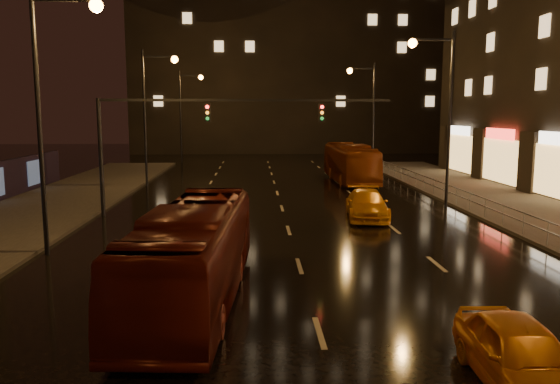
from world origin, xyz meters
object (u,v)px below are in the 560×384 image
bus_red (194,254)px  taxi_far (367,204)px  taxi_near (521,356)px  bus_curb (350,163)px

bus_red → taxi_far: bus_red is taller
bus_red → taxi_near: bearing=-34.0°
bus_curb → bus_red: bearing=-109.9°
taxi_near → taxi_far: taxi_far is taller
bus_red → taxi_far: size_ratio=2.04×
bus_curb → taxi_far: 15.01m
bus_curb → taxi_near: bearing=-95.1°
bus_red → bus_curb: bearing=75.3°
bus_red → taxi_near: 8.88m
taxi_near → bus_curb: bearing=88.2°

